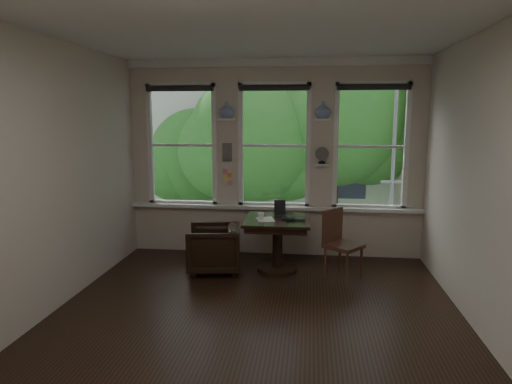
# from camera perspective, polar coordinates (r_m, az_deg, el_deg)

# --- Properties ---
(ground) EXTENTS (4.50, 4.50, 0.00)m
(ground) POSITION_cam_1_polar(r_m,az_deg,el_deg) (5.26, 0.12, -14.67)
(ground) COLOR black
(ground) RESTS_ON ground
(ceiling) EXTENTS (4.50, 4.50, 0.00)m
(ceiling) POSITION_cam_1_polar(r_m,az_deg,el_deg) (4.87, 0.13, 19.50)
(ceiling) COLOR silver
(ceiling) RESTS_ON ground
(wall_back) EXTENTS (4.50, 0.00, 4.50)m
(wall_back) POSITION_cam_1_polar(r_m,az_deg,el_deg) (7.07, 2.30, 4.18)
(wall_back) COLOR beige
(wall_back) RESTS_ON ground
(wall_front) EXTENTS (4.50, 0.00, 4.50)m
(wall_front) POSITION_cam_1_polar(r_m,az_deg,el_deg) (2.66, -5.65, -4.74)
(wall_front) COLOR beige
(wall_front) RESTS_ON ground
(wall_left) EXTENTS (0.00, 4.50, 4.50)m
(wall_left) POSITION_cam_1_polar(r_m,az_deg,el_deg) (5.58, -23.51, 1.98)
(wall_left) COLOR beige
(wall_left) RESTS_ON ground
(wall_right) EXTENTS (0.00, 4.50, 4.50)m
(wall_right) POSITION_cam_1_polar(r_m,az_deg,el_deg) (5.10, 26.14, 1.16)
(wall_right) COLOR beige
(wall_right) RESTS_ON ground
(window_left) EXTENTS (1.10, 0.12, 1.90)m
(window_left) POSITION_cam_1_polar(r_m,az_deg,el_deg) (7.31, -9.15, 5.82)
(window_left) COLOR white
(window_left) RESTS_ON ground
(window_center) EXTENTS (1.10, 0.12, 1.90)m
(window_center) POSITION_cam_1_polar(r_m,az_deg,el_deg) (7.05, 2.31, 5.80)
(window_center) COLOR white
(window_center) RESTS_ON ground
(window_right) EXTENTS (1.10, 0.12, 1.90)m
(window_right) POSITION_cam_1_polar(r_m,az_deg,el_deg) (7.09, 14.13, 5.54)
(window_right) COLOR white
(window_right) RESTS_ON ground
(shelf_left) EXTENTS (0.26, 0.16, 0.03)m
(shelf_left) POSITION_cam_1_polar(r_m,az_deg,el_deg) (7.04, -3.71, 9.04)
(shelf_left) COLOR white
(shelf_left) RESTS_ON ground
(shelf_right) EXTENTS (0.26, 0.16, 0.03)m
(shelf_right) POSITION_cam_1_polar(r_m,az_deg,el_deg) (6.92, 8.33, 8.95)
(shelf_right) COLOR white
(shelf_right) RESTS_ON ground
(intercom) EXTENTS (0.14, 0.06, 0.28)m
(intercom) POSITION_cam_1_polar(r_m,az_deg,el_deg) (7.09, -3.62, 4.99)
(intercom) COLOR #59544F
(intercom) RESTS_ON ground
(sticky_notes) EXTENTS (0.16, 0.01, 0.24)m
(sticky_notes) POSITION_cam_1_polar(r_m,az_deg,el_deg) (7.13, -3.58, 2.19)
(sticky_notes) COLOR pink
(sticky_notes) RESTS_ON ground
(desk_fan) EXTENTS (0.20, 0.20, 0.24)m
(desk_fan) POSITION_cam_1_polar(r_m,az_deg,el_deg) (6.93, 8.22, 4.23)
(desk_fan) COLOR #59544F
(desk_fan) RESTS_ON ground
(vase_left) EXTENTS (0.24, 0.24, 0.25)m
(vase_left) POSITION_cam_1_polar(r_m,az_deg,el_deg) (7.04, -3.72, 10.17)
(vase_left) COLOR white
(vase_left) RESTS_ON shelf_left
(vase_right) EXTENTS (0.24, 0.24, 0.25)m
(vase_right) POSITION_cam_1_polar(r_m,az_deg,el_deg) (6.92, 8.36, 10.10)
(vase_right) COLOR white
(vase_right) RESTS_ON shelf_right
(table) EXTENTS (0.90, 0.90, 0.75)m
(table) POSITION_cam_1_polar(r_m,az_deg,el_deg) (6.40, 2.70, -6.64)
(table) COLOR black
(table) RESTS_ON ground
(armchair_left) EXTENTS (0.82, 0.80, 0.66)m
(armchair_left) POSITION_cam_1_polar(r_m,az_deg,el_deg) (6.42, -5.32, -7.06)
(armchair_left) COLOR black
(armchair_left) RESTS_ON ground
(cushion_red) EXTENTS (0.45, 0.45, 0.06)m
(cushion_red) POSITION_cam_1_polar(r_m,az_deg,el_deg) (6.39, -5.33, -6.02)
(cushion_red) COLOR maroon
(cushion_red) RESTS_ON armchair_left
(side_chair_right) EXTENTS (0.59, 0.59, 0.92)m
(side_chair_right) POSITION_cam_1_polar(r_m,az_deg,el_deg) (6.19, 10.91, -6.55)
(side_chair_right) COLOR #49241A
(side_chair_right) RESTS_ON ground
(laptop) EXTENTS (0.33, 0.21, 0.03)m
(laptop) POSITION_cam_1_polar(r_m,az_deg,el_deg) (6.23, 4.64, -3.43)
(laptop) COLOR black
(laptop) RESTS_ON table
(mug) EXTENTS (0.12, 0.12, 0.09)m
(mug) POSITION_cam_1_polar(r_m,az_deg,el_deg) (6.29, 0.60, -2.98)
(mug) COLOR white
(mug) RESTS_ON table
(drinking_glass) EXTENTS (0.14, 0.14, 0.10)m
(drinking_glass) POSITION_cam_1_polar(r_m,az_deg,el_deg) (6.18, 4.28, -3.17)
(drinking_glass) COLOR white
(drinking_glass) RESTS_ON table
(tablet) EXTENTS (0.17, 0.09, 0.22)m
(tablet) POSITION_cam_1_polar(r_m,az_deg,el_deg) (6.50, 3.00, -1.99)
(tablet) COLOR black
(tablet) RESTS_ON table
(papers) EXTENTS (0.29, 0.35, 0.00)m
(papers) POSITION_cam_1_polar(r_m,az_deg,el_deg) (6.27, 1.18, -3.42)
(papers) COLOR silver
(papers) RESTS_ON table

